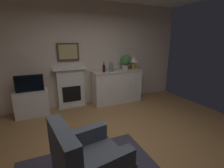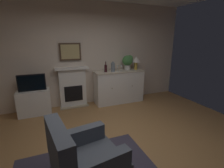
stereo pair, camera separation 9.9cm
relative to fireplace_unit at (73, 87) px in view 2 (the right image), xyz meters
The scene contains 14 objects.
ground_plane 2.35m from the fireplace_unit, 76.99° to the right, with size 5.79×4.74×0.10m, color #9E7042.
wall_rear 1.00m from the fireplace_unit, 14.05° to the left, with size 5.79×0.06×2.80m, color beige.
fireplace_unit is the anchor object (origin of this frame).
framed_picture 0.95m from the fireplace_unit, 90.00° to the left, with size 0.55×0.04×0.45m.
sideboard_cabinet 1.32m from the fireplace_unit, ahead, with size 1.45×0.49×0.95m.
table_lamp 1.97m from the fireplace_unit, ahead, with size 0.26×0.26×0.40m.
wine_bottle 1.04m from the fireplace_unit, 14.38° to the right, with size 0.08×0.08×0.29m.
wine_glass_left 1.36m from the fireplace_unit, 10.11° to the right, with size 0.07×0.07×0.16m.
wine_glass_center 1.46m from the fireplace_unit, ahead, with size 0.07×0.07×0.16m.
vase_decorative 1.24m from the fireplace_unit, 11.72° to the right, with size 0.11×0.11×0.28m.
tv_cabinet 1.02m from the fireplace_unit, behind, with size 0.75×0.42×0.62m.
tv_set 1.03m from the fireplace_unit, 169.23° to the right, with size 0.62×0.07×0.40m.
potted_plant_small 1.73m from the fireplace_unit, ahead, with size 0.30×0.30×0.43m.
armchair 2.72m from the fireplace_unit, 95.95° to the right, with size 0.92×0.88×0.92m.
Camera 2 is at (-1.07, -2.14, 1.81)m, focal length 25.91 mm.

